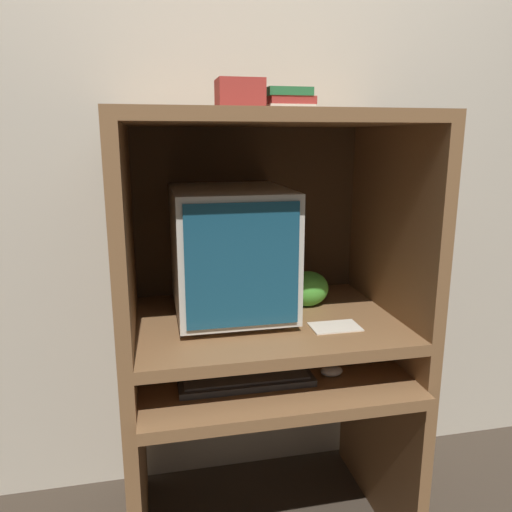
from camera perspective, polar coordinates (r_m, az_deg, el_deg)
The scene contains 11 objects.
wall_back at distance 1.94m, azimuth -1.49°, elevation 11.05°, with size 6.00×0.06×2.60m.
desk_base at distance 1.80m, azimuth 1.31°, elevation -19.02°, with size 0.92×0.68×0.65m.
desk_monitor_shelf at distance 1.68m, azimuth 1.05°, elevation -8.09°, with size 0.92×0.64×0.15m.
hutch_upper at distance 1.60m, azimuth 0.85°, elevation 7.90°, with size 0.92×0.64×0.65m.
crt_monitor at distance 1.65m, azimuth -2.96°, elevation 0.67°, with size 0.37×0.46×0.42m.
keyboard at distance 1.57m, azimuth -1.19°, elevation -13.85°, with size 0.41×0.14×0.03m.
mouse at distance 1.62m, azimuth 8.64°, elevation -12.86°, with size 0.07×0.05×0.03m.
snack_bag at distance 1.77m, azimuth 5.88°, elevation -3.74°, with size 0.15×0.11×0.12m.
book_stack at distance 1.62m, azimuth 3.75°, elevation 17.23°, with size 0.15×0.12×0.08m.
paper_card at distance 1.60m, azimuth 9.02°, elevation -7.99°, with size 0.15×0.10×0.00m.
storage_box at distance 1.56m, azimuth -1.87°, elevation 17.83°, with size 0.14×0.12×0.10m.
Camera 1 is at (-0.36, -1.20, 1.38)m, focal length 35.00 mm.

